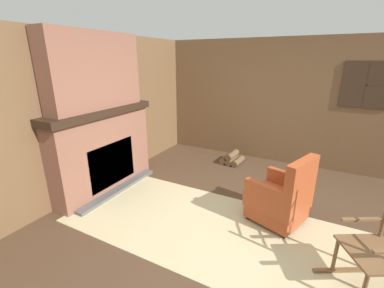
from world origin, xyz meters
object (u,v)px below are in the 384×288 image
armchair (281,199)px  rocking_chair (379,254)px  firewood_stack (232,159)px  oil_lamp_vase (77,106)px  storage_case (102,102)px

armchair → rocking_chair: 1.20m
rocking_chair → firewood_stack: 3.28m
oil_lamp_vase → firewood_stack: bearing=57.1°
oil_lamp_vase → storage_case: oil_lamp_vase is taller
firewood_stack → rocking_chair: bearing=-47.0°
firewood_stack → storage_case: storage_case is taller
rocking_chair → storage_case: storage_case is taller
firewood_stack → storage_case: size_ratio=2.25×
firewood_stack → oil_lamp_vase: oil_lamp_vase is taller
armchair → storage_case: 3.02m
rocking_chair → firewood_stack: bearing=-76.5°
armchair → oil_lamp_vase: bearing=34.0°
rocking_chair → oil_lamp_vase: size_ratio=4.83×
firewood_stack → oil_lamp_vase: 3.18m
storage_case → oil_lamp_vase: bearing=-90.0°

